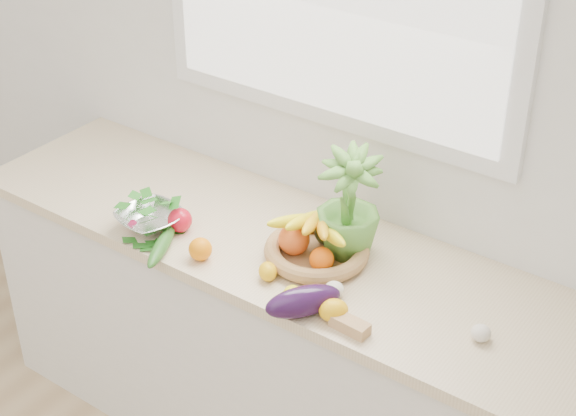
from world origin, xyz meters
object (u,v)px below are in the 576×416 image
Objects in this scene: fruit_basket at (316,245)px; potted_herb at (348,203)px; colander_with_spinach at (150,215)px; apple at (180,220)px; cucumber at (162,246)px; eggplant at (303,301)px.

potted_herb is at bearing 51.15° from fruit_basket.
apple is at bearing 32.47° from colander_with_spinach.
fruit_basket is (0.41, 0.25, 0.03)m from cucumber.
fruit_basket reaches higher than colander_with_spinach.
fruit_basket is at bearing 31.76° from cucumber.
eggplant reaches higher than cucumber.
eggplant is (0.57, -0.12, 0.00)m from apple.
colander_with_spinach is (-0.59, -0.26, -0.13)m from potted_herb.
colander_with_spinach is (-0.08, -0.05, 0.02)m from apple.
cucumber is 1.00× the size of colander_with_spinach.
cucumber is 0.68× the size of potted_herb.
apple is 0.36× the size of eggplant.
fruit_basket is at bearing -128.85° from potted_herb.
apple is 0.46m from fruit_basket.
eggplant is at bearing -79.09° from potted_herb.
fruit_basket is at bearing 16.19° from apple.
colander_with_spinach is at bearing -156.20° from potted_herb.
eggplant is at bearing -6.01° from colander_with_spinach.
fruit_basket is (-0.06, -0.08, -0.13)m from potted_herb.
potted_herb is (0.47, 0.33, 0.16)m from cucumber.
cucumber is at bearing -144.92° from potted_herb.
colander_with_spinach is at bearing -147.53° from apple.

